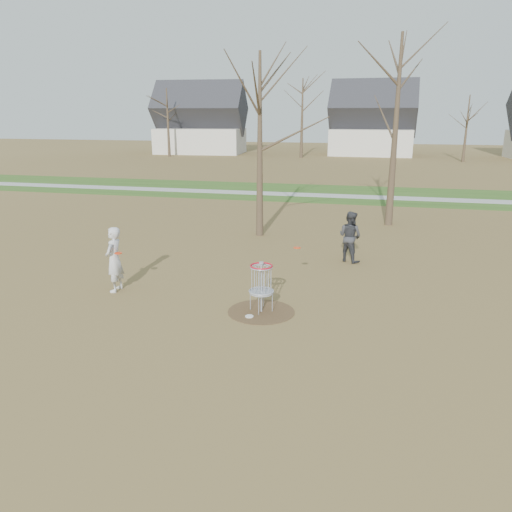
{
  "coord_description": "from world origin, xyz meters",
  "views": [
    {
      "loc": [
        2.73,
        -12.1,
        5.11
      ],
      "look_at": [
        -0.5,
        1.5,
        1.1
      ],
      "focal_mm": 35.0,
      "sensor_mm": 36.0,
      "label": 1
    }
  ],
  "objects_px": {
    "player_standing": "(114,260)",
    "disc_golf_basket": "(261,279)",
    "player_throwing": "(350,237)",
    "disc_grounded": "(249,316)"
  },
  "relations": [
    {
      "from": "player_standing",
      "to": "disc_grounded",
      "type": "relative_size",
      "value": 8.82
    },
    {
      "from": "disc_grounded",
      "to": "player_throwing",
      "type": "bearing_deg",
      "value": 68.95
    },
    {
      "from": "player_standing",
      "to": "disc_golf_basket",
      "type": "distance_m",
      "value": 4.62
    },
    {
      "from": "player_standing",
      "to": "player_throwing",
      "type": "height_order",
      "value": "player_standing"
    },
    {
      "from": "player_throwing",
      "to": "disc_golf_basket",
      "type": "xyz_separation_m",
      "value": [
        -2.0,
        -5.36,
        0.01
      ]
    },
    {
      "from": "disc_grounded",
      "to": "disc_golf_basket",
      "type": "relative_size",
      "value": 0.16
    },
    {
      "from": "player_throwing",
      "to": "player_standing",
      "type": "bearing_deg",
      "value": 66.46
    },
    {
      "from": "player_standing",
      "to": "player_throwing",
      "type": "bearing_deg",
      "value": 124.29
    },
    {
      "from": "player_throwing",
      "to": "disc_golf_basket",
      "type": "distance_m",
      "value": 5.72
    },
    {
      "from": "player_throwing",
      "to": "disc_grounded",
      "type": "relative_size",
      "value": 8.25
    }
  ]
}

